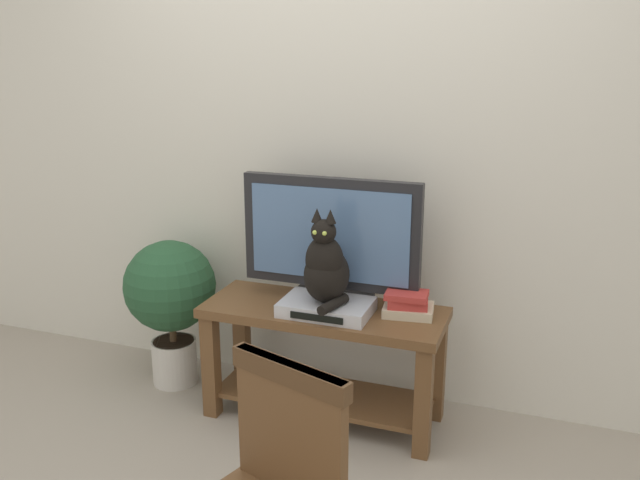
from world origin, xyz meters
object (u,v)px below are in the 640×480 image
Objects in this scene: tv_stand at (324,345)px; book_stack at (408,304)px; cat at (326,267)px; potted_plant at (170,295)px; tv at (330,239)px; media_box at (327,307)px.

book_stack is at bearing 8.16° from tv_stand.
tv_stand is 4.65× the size of book_stack.
cat reaches higher than tv_stand.
cat is 0.56× the size of potted_plant.
potted_plant is (-0.89, 0.13, -0.29)m from cat.
book_stack is 1.24m from potted_plant.
potted_plant is (-0.86, 0.06, 0.12)m from tv_stand.
tv reaches higher than book_stack.
tv_stand is 2.57× the size of cat.
cat is 0.41m from book_stack.
cat is at bearing -160.47° from book_stack.
tv_stand is at bearing 120.93° from media_box.
tv_stand is 0.41m from cat.
media_box is (0.03, -0.15, -0.28)m from tv.
book_stack is (0.38, 0.05, 0.23)m from tv_stand.
tv is 0.46m from book_stack.
tv_stand is at bearing -90.02° from tv.
cat reaches higher than media_box.
book_stack is at bearing -0.28° from potted_plant.
tv is at bearing 102.68° from media_box.
media_box is at bearing -59.07° from tv_stand.
media_box is (0.03, -0.06, 0.21)m from tv_stand.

